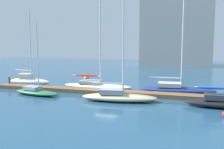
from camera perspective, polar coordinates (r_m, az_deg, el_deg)
ground_plane at (r=29.37m, az=-1.16°, el=-4.34°), size 120.00×120.00×0.00m
dock_pier at (r=29.32m, az=-1.16°, el=-3.90°), size 28.54×1.67×0.45m
dock_piling_near_end at (r=36.57m, az=-21.90°, el=-1.53°), size 0.28×0.28×1.32m
sailboat_0 at (r=37.25m, az=-17.92°, el=-1.25°), size 6.21×1.94×10.00m
sailboat_1 at (r=29.94m, az=-16.51°, el=-3.58°), size 6.06×2.74×8.15m
sailboat_2 at (r=33.05m, az=-3.52°, el=-2.19°), size 9.04×3.02×13.48m
sailboat_3 at (r=25.75m, az=1.44°, el=-4.74°), size 7.87×3.32×12.22m
sailboat_4 at (r=30.74m, az=14.12°, el=-2.99°), size 8.94×3.01×13.74m
sailboat_5 at (r=25.07m, az=23.62°, el=-5.56°), size 7.09×1.99×11.60m
mooring_buoy_orange at (r=39.46m, az=-5.68°, el=-0.84°), size 0.79×0.79×0.79m
harbor_building_distant at (r=68.23m, az=14.16°, el=9.10°), size 17.20×10.38×16.89m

